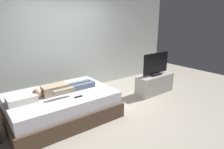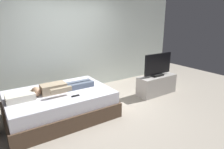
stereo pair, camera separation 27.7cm
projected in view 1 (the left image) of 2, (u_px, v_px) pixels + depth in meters
ground_plane at (102, 112)px, 4.19m from camera, size 10.00×10.00×0.00m
back_wall at (80, 39)px, 5.25m from camera, size 6.40×0.10×2.80m
bed at (62, 106)px, 3.87m from camera, size 2.06×1.45×0.54m
pillow at (22, 99)px, 3.35m from camera, size 0.48×0.34×0.12m
person at (62, 89)px, 3.79m from camera, size 1.26×0.46×0.18m
remote at (78, 97)px, 3.59m from camera, size 0.15×0.04×0.02m
tv_stand at (154, 84)px, 5.19m from camera, size 1.10×0.40×0.50m
tv at (156, 65)px, 5.04m from camera, size 0.88×0.20×0.59m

